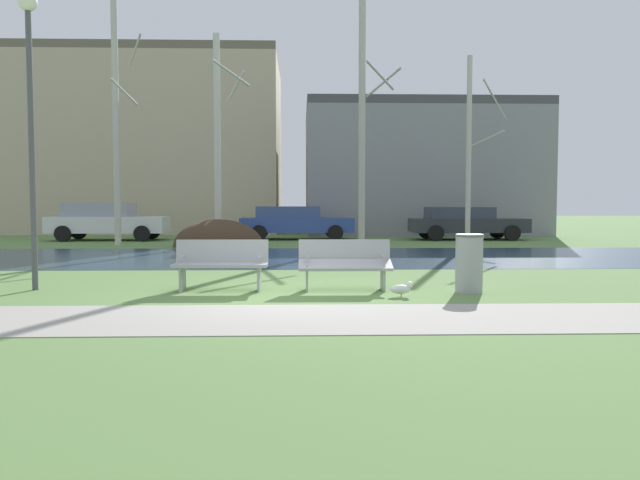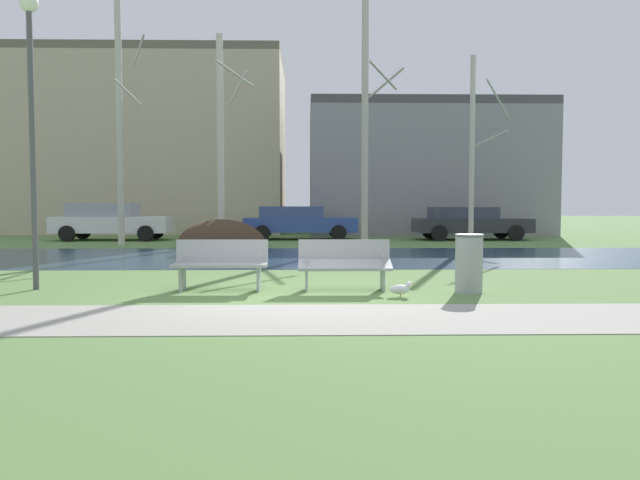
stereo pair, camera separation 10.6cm
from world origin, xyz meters
TOP-DOWN VIEW (x-y plane):
  - ground_plane at (0.00, 10.00)m, footprint 120.00×120.00m
  - paved_path_strip at (0.00, -1.74)m, footprint 60.00×2.13m
  - river_band at (0.00, 7.69)m, footprint 80.00×6.88m
  - soil_mound at (-2.61, 12.22)m, footprint 3.16×2.96m
  - bench_left at (-1.07, 0.92)m, footprint 1.60×0.58m
  - bench_right at (1.07, 0.92)m, footprint 1.60×0.57m
  - trash_bin at (3.13, 0.55)m, footprint 0.48×0.48m
  - seagull at (1.92, 0.11)m, footprint 0.40×0.15m
  - streetlamp at (-4.30, 1.11)m, footprint 0.32×0.32m
  - birch_far_left at (-6.40, 13.20)m, footprint 1.12×1.83m
  - birch_left at (-2.66, 12.77)m, footprint 1.33×2.19m
  - birch_center_left at (2.58, 13.08)m, footprint 1.55×2.57m
  - birch_center at (6.53, 12.98)m, footprint 1.45×2.62m
  - parked_van_nearest_white at (-7.72, 16.07)m, footprint 4.74×2.09m
  - parked_sedan_second_blue at (0.04, 16.51)m, footprint 4.76×2.12m
  - parked_hatch_third_dark at (7.21, 16.05)m, footprint 4.77×2.13m
  - building_beige_block at (-8.42, 23.99)m, footprint 15.08×7.28m
  - building_grey_warehouse at (6.37, 23.08)m, footprint 11.52×9.09m

SIDE VIEW (x-z plane):
  - ground_plane at x=0.00m, z-range 0.00..0.00m
  - soil_mound at x=-2.61m, z-range -0.96..0.96m
  - river_band at x=0.00m, z-range 0.00..0.01m
  - paved_path_strip at x=0.00m, z-range 0.00..0.01m
  - seagull at x=1.92m, z-range 0.01..0.25m
  - bench_left at x=-1.07m, z-range 0.04..0.91m
  - bench_right at x=1.07m, z-range 0.04..0.91m
  - trash_bin at x=3.13m, z-range 0.02..1.00m
  - parked_hatch_third_dark at x=7.21m, z-range 0.05..1.42m
  - parked_sedan_second_blue at x=0.04m, z-range 0.05..1.45m
  - parked_van_nearest_white at x=-7.72m, z-range 0.04..1.58m
  - building_grey_warehouse at x=6.37m, z-range 0.00..6.48m
  - streetlamp at x=-4.30m, z-range 0.88..5.94m
  - birch_center at x=6.53m, z-range 0.07..6.98m
  - birch_left at x=-2.66m, z-range 0.11..7.67m
  - birch_center_left at x=2.58m, z-range 0.07..9.23m
  - building_beige_block at x=-8.42m, z-range 0.00..9.30m
  - birch_far_left at x=-6.40m, z-range 0.06..9.37m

